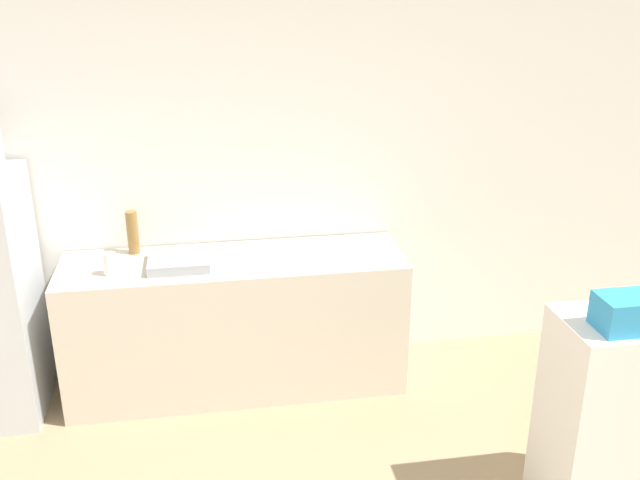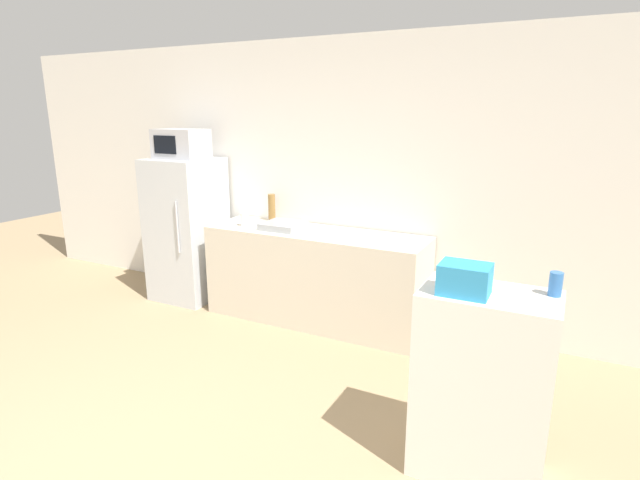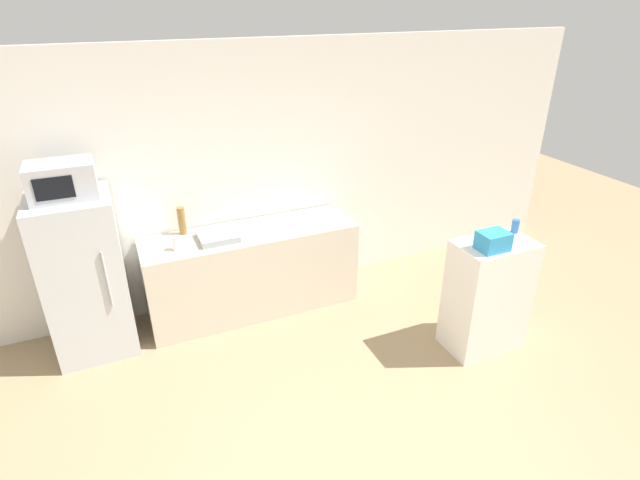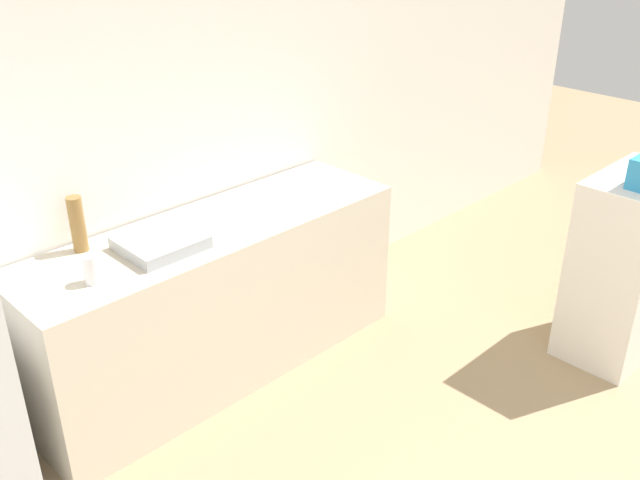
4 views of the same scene
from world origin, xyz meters
TOP-DOWN VIEW (x-y plane):
  - wall_back at (0.00, 3.04)m, footprint 8.00×0.06m
  - refrigerator at (-1.50, 2.66)m, footprint 0.66×0.66m
  - microwave at (-1.50, 2.66)m, footprint 0.50×0.35m
  - counter at (0.00, 2.69)m, footprint 2.08×0.61m
  - sink_basin at (-0.32, 2.66)m, footprint 0.36×0.34m
  - bottle_tall at (-0.60, 2.91)m, footprint 0.07×0.07m
  - bottle_short at (-0.71, 2.59)m, footprint 0.07×0.07m
  - shelf_cabinet at (1.75, 1.26)m, footprint 0.68×0.43m
  - basket at (1.63, 1.18)m, footprint 0.25×0.19m
  - jar at (2.04, 1.36)m, footprint 0.06×0.06m

SIDE VIEW (x-z plane):
  - counter at x=0.00m, z-range 0.00..0.87m
  - shelf_cabinet at x=1.75m, z-range 0.00..1.05m
  - refrigerator at x=-1.50m, z-range 0.00..1.48m
  - sink_basin at x=-0.32m, z-range 0.87..0.93m
  - bottle_short at x=-0.71m, z-range 0.87..1.00m
  - bottle_tall at x=-0.60m, z-range 0.87..1.14m
  - jar at x=2.04m, z-range 1.05..1.18m
  - basket at x=1.63m, z-range 1.05..1.21m
  - wall_back at x=0.00m, z-range 0.00..2.60m
  - microwave at x=-1.50m, z-range 1.48..1.77m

